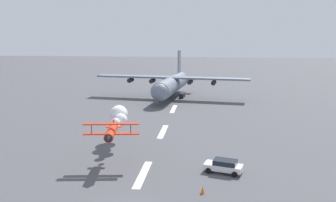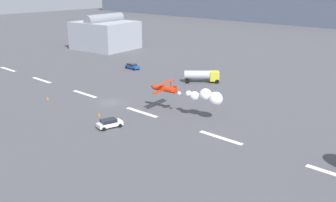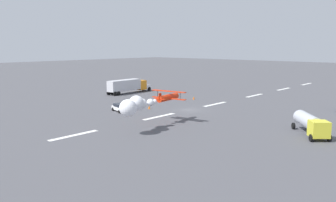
# 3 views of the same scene
# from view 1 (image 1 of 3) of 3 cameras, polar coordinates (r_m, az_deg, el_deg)

# --- Properties ---
(runway_stripe_4) EXTENTS (8.00, 0.90, 0.01)m
(runway_stripe_4) POSITION_cam_1_polar(r_m,az_deg,el_deg) (40.99, -4.03, -11.59)
(runway_stripe_4) COLOR white
(runway_stripe_4) RESTS_ON ground
(runway_stripe_5) EXTENTS (8.00, 0.90, 0.01)m
(runway_stripe_5) POSITION_cam_1_polar(r_m,az_deg,el_deg) (57.83, -0.81, -4.91)
(runway_stripe_5) COLOR white
(runway_stripe_5) RESTS_ON ground
(runway_stripe_6) EXTENTS (8.00, 0.90, 0.01)m
(runway_stripe_6) POSITION_cam_1_polar(r_m,az_deg,el_deg) (75.19, 0.91, -1.26)
(runway_stripe_6) COLOR white
(runway_stripe_6) RESTS_ON ground
(cargo_transport_plane) EXTENTS (25.11, 37.95, 11.30)m
(cargo_transport_plane) POSITION_cam_1_polar(r_m,az_deg,el_deg) (86.53, 0.38, 2.62)
(cargo_transport_plane) COLOR slate
(cargo_transport_plane) RESTS_ON ground
(stunt_biplane_red) EXTENTS (15.08, 6.56, 2.83)m
(stunt_biplane_red) POSITION_cam_1_polar(r_m,az_deg,el_deg) (49.72, -8.06, -2.66)
(stunt_biplane_red) COLOR red
(followme_car_yellow) EXTENTS (2.91, 4.58, 1.52)m
(followme_car_yellow) POSITION_cam_1_polar(r_m,az_deg,el_deg) (41.57, 8.91, -10.17)
(followme_car_yellow) COLOR white
(followme_car_yellow) RESTS_ON ground
(traffic_cone_far) EXTENTS (0.44, 0.44, 0.75)m
(traffic_cone_far) POSITION_cam_1_polar(r_m,az_deg,el_deg) (36.36, 5.55, -13.97)
(traffic_cone_far) COLOR orange
(traffic_cone_far) RESTS_ON ground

